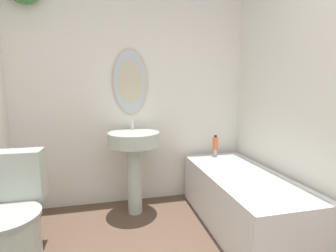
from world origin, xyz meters
TOP-DOWN VIEW (x-y plane):
  - wall_back at (-0.06, 2.30)m, footprint 2.57×0.29m
  - wall_right at (1.26, 1.14)m, footprint 0.06×2.40m
  - toilet at (-0.95, 1.41)m, footprint 0.43×0.60m
  - pedestal_sink at (-0.04, 1.99)m, footprint 0.50×0.50m
  - bathtub at (0.88, 1.52)m, footprint 0.65×1.40m
  - shampoo_bottle at (0.88, 2.12)m, footprint 0.06×0.06m

SIDE VIEW (x-z plane):
  - bathtub at x=0.88m, z-range -0.03..0.55m
  - toilet at x=-0.95m, z-range -0.08..0.70m
  - pedestal_sink at x=-0.04m, z-range 0.17..1.10m
  - shampoo_bottle at x=0.88m, z-range 0.56..0.73m
  - wall_right at x=1.26m, z-range 0.00..2.40m
  - wall_back at x=-0.06m, z-range 0.06..2.46m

